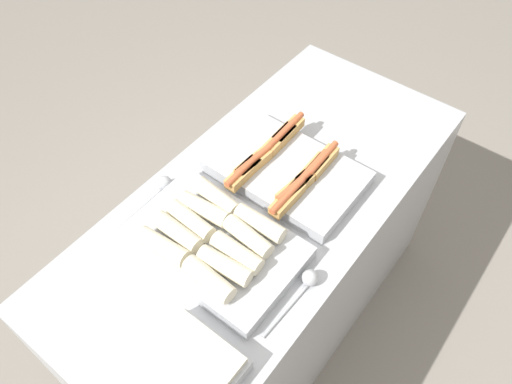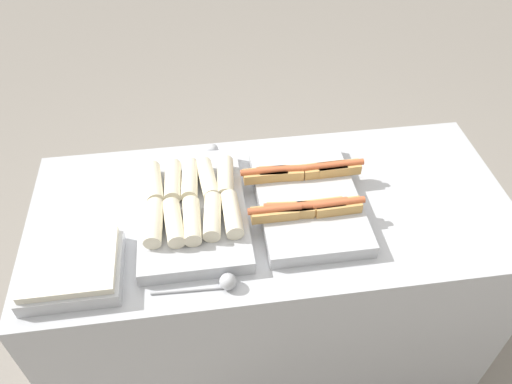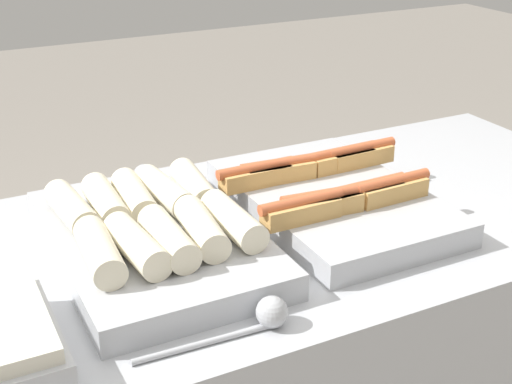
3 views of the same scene
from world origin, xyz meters
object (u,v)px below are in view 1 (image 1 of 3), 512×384
tray_hotdogs (286,170)px  tray_wraps (214,242)px  serving_spoon_near (307,282)px  serving_spoon_far (161,186)px  tray_side_front (180,376)px

tray_hotdogs → tray_wraps: tray_wraps is taller
tray_hotdogs → serving_spoon_near: 0.43m
tray_wraps → serving_spoon_far: size_ratio=2.15×
serving_spoon_near → tray_hotdogs: bearing=43.8°
tray_hotdogs → tray_side_front: bearing=-165.1°
tray_wraps → tray_side_front: size_ratio=1.86×
tray_wraps → serving_spoon_far: (0.07, 0.30, -0.02)m
tray_wraps → serving_spoon_far: tray_wraps is taller
tray_hotdogs → serving_spoon_far: 0.43m
serving_spoon_near → tray_wraps: bearing=103.2°
serving_spoon_far → tray_hotdogs: bearing=-43.7°
tray_side_front → serving_spoon_far: (0.43, 0.49, -0.01)m
tray_side_front → serving_spoon_near: (0.43, -0.10, -0.01)m
tray_wraps → serving_spoon_far: bearing=77.0°
tray_wraps → serving_spoon_near: 0.31m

